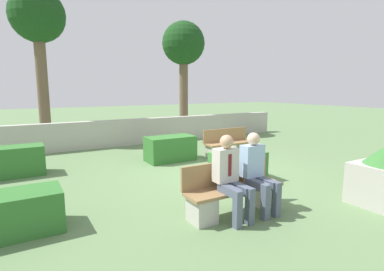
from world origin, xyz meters
name	(u,v)px	position (x,y,z in m)	size (l,w,h in m)	color
ground_plane	(213,174)	(0.00, 0.00, 0.00)	(60.00, 60.00, 0.00)	#607F51
perimeter_wall	(142,131)	(0.00, 4.74, 0.47)	(12.62, 0.30, 0.95)	#B7B2A8
bench_front	(234,194)	(-1.04, -2.09, 0.32)	(1.77, 0.49, 0.85)	#937047
bench_left_side	(229,146)	(1.48, 1.29, 0.32)	(1.62, 0.48, 0.85)	#937047
person_seated_man	(230,173)	(-1.23, -2.23, 0.74)	(0.38, 0.64, 1.33)	#515B70
person_seated_woman	(257,169)	(-0.67, -2.23, 0.73)	(0.38, 0.64, 1.33)	#515B70
hedge_block_near_left	(7,162)	(-4.32, 2.23, 0.35)	(1.59, 0.66, 0.71)	#33702D
hedge_block_mid_left	(170,149)	(-0.30, 1.74, 0.35)	(1.37, 0.74, 0.71)	#33702D
hedge_block_mid_right	(238,166)	(0.16, -0.73, 0.32)	(1.17, 0.70, 0.65)	#3D7A38
tree_leftmost	(38,21)	(-3.12, 6.48, 4.41)	(1.90, 1.90, 5.57)	brown
tree_center_left	(183,47)	(2.46, 5.91, 3.85)	(1.85, 1.85, 4.94)	brown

